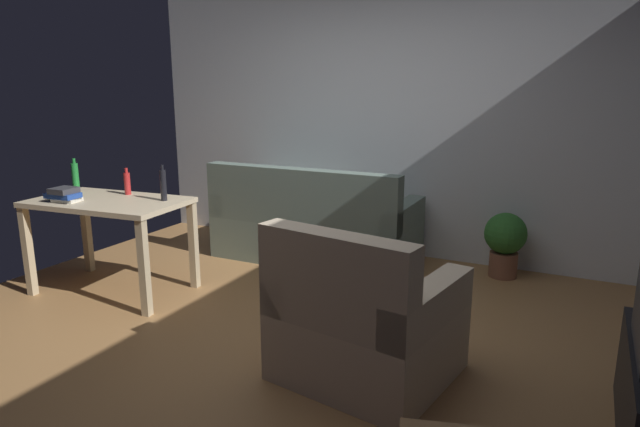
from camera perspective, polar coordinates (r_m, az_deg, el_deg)
ground_plane at (r=3.79m, az=-4.83°, el=-12.70°), size 5.20×4.40×0.02m
wall_rear at (r=5.41m, az=7.15°, el=10.07°), size 5.20×0.10×2.70m
couch at (r=5.22m, az=-0.73°, el=-1.58°), size 1.89×0.84×0.92m
desk at (r=4.65m, az=-21.07°, el=0.03°), size 1.26×0.80×0.76m
potted_plant at (r=5.01m, az=18.67°, el=-2.64°), size 0.36×0.36×0.57m
armchair at (r=3.17m, az=4.48°, el=-11.47°), size 1.03×0.98×0.92m
bottle_green at (r=5.01m, az=-24.07°, el=3.44°), size 0.05×0.05×0.29m
bottle_red at (r=4.78m, az=-19.40°, el=3.00°), size 0.05×0.05×0.22m
bottle_dark at (r=4.43m, az=-15.98°, el=2.88°), size 0.05×0.05×0.28m
book_stack at (r=4.66m, az=-25.04°, el=1.78°), size 0.26×0.20×0.11m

